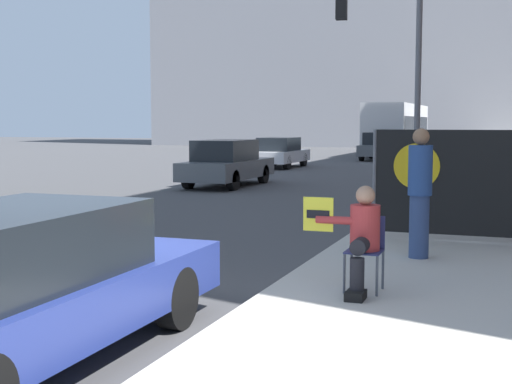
{
  "coord_description": "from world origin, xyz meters",
  "views": [
    {
      "loc": [
        4.24,
        -5.69,
        2.09
      ],
      "look_at": [
        0.67,
        4.04,
        1.08
      ],
      "focal_mm": 50.0,
      "sensor_mm": 36.0,
      "label": 1
    }
  ],
  "objects_px": {
    "protest_banner": "(450,182)",
    "city_bus_on_road": "(397,126)",
    "car_on_road_distant": "(380,146)",
    "car_on_road_nearest": "(227,163)",
    "jogger_on_sidewalk": "(420,192)",
    "traffic_light_pole": "(390,50)",
    "parked_car_curbside": "(17,288)",
    "car_on_road_midblock": "(280,153)",
    "seated_protester": "(361,236)"
  },
  "relations": [
    {
      "from": "seated_protester",
      "to": "city_bus_on_road",
      "type": "distance_m",
      "value": 39.35
    },
    {
      "from": "parked_car_curbside",
      "to": "car_on_road_distant",
      "type": "relative_size",
      "value": 1.02
    },
    {
      "from": "traffic_light_pole",
      "to": "car_on_road_distant",
      "type": "relative_size",
      "value": 1.28
    },
    {
      "from": "seated_protester",
      "to": "car_on_road_midblock",
      "type": "height_order",
      "value": "car_on_road_midblock"
    },
    {
      "from": "parked_car_curbside",
      "to": "city_bus_on_road",
      "type": "relative_size",
      "value": 0.41
    },
    {
      "from": "protest_banner",
      "to": "city_bus_on_road",
      "type": "bearing_deg",
      "value": 100.34
    },
    {
      "from": "car_on_road_distant",
      "to": "protest_banner",
      "type": "bearing_deg",
      "value": -77.51
    },
    {
      "from": "traffic_light_pole",
      "to": "city_bus_on_road",
      "type": "height_order",
      "value": "traffic_light_pole"
    },
    {
      "from": "parked_car_curbside",
      "to": "seated_protester",
      "type": "bearing_deg",
      "value": 52.38
    },
    {
      "from": "parked_car_curbside",
      "to": "car_on_road_distant",
      "type": "bearing_deg",
      "value": 95.36
    },
    {
      "from": "protest_banner",
      "to": "traffic_light_pole",
      "type": "distance_m",
      "value": 8.34
    },
    {
      "from": "traffic_light_pole",
      "to": "car_on_road_midblock",
      "type": "bearing_deg",
      "value": 120.26
    },
    {
      "from": "protest_banner",
      "to": "car_on_road_distant",
      "type": "height_order",
      "value": "protest_banner"
    },
    {
      "from": "parked_car_curbside",
      "to": "car_on_road_midblock",
      "type": "distance_m",
      "value": 27.45
    },
    {
      "from": "traffic_light_pole",
      "to": "car_on_road_nearest",
      "type": "relative_size",
      "value": 1.29
    },
    {
      "from": "jogger_on_sidewalk",
      "to": "car_on_road_nearest",
      "type": "bearing_deg",
      "value": -17.86
    },
    {
      "from": "jogger_on_sidewalk",
      "to": "traffic_light_pole",
      "type": "xyz_separation_m",
      "value": [
        -2.02,
        9.14,
        2.92
      ]
    },
    {
      "from": "parked_car_curbside",
      "to": "city_bus_on_road",
      "type": "height_order",
      "value": "city_bus_on_road"
    },
    {
      "from": "car_on_road_distant",
      "to": "car_on_road_midblock",
      "type": "bearing_deg",
      "value": -110.47
    },
    {
      "from": "car_on_road_nearest",
      "to": "car_on_road_distant",
      "type": "distance_m",
      "value": 18.41
    },
    {
      "from": "car_on_road_nearest",
      "to": "city_bus_on_road",
      "type": "xyz_separation_m",
      "value": [
        1.61,
        25.11,
        1.12
      ]
    },
    {
      "from": "protest_banner",
      "to": "car_on_road_midblock",
      "type": "bearing_deg",
      "value": 115.53
    },
    {
      "from": "parked_car_curbside",
      "to": "car_on_road_midblock",
      "type": "xyz_separation_m",
      "value": [
        -6.46,
        26.68,
        0.01
      ]
    },
    {
      "from": "protest_banner",
      "to": "car_on_road_midblock",
      "type": "relative_size",
      "value": 0.61
    },
    {
      "from": "car_on_road_distant",
      "to": "city_bus_on_road",
      "type": "height_order",
      "value": "city_bus_on_road"
    },
    {
      "from": "city_bus_on_road",
      "to": "car_on_road_distant",
      "type": "bearing_deg",
      "value": -88.84
    },
    {
      "from": "seated_protester",
      "to": "parked_car_curbside",
      "type": "bearing_deg",
      "value": -136.99
    },
    {
      "from": "car_on_road_distant",
      "to": "city_bus_on_road",
      "type": "relative_size",
      "value": 0.4
    },
    {
      "from": "jogger_on_sidewalk",
      "to": "city_bus_on_road",
      "type": "distance_m",
      "value": 37.08
    },
    {
      "from": "car_on_road_distant",
      "to": "city_bus_on_road",
      "type": "distance_m",
      "value": 6.87
    },
    {
      "from": "car_on_road_midblock",
      "to": "car_on_road_distant",
      "type": "height_order",
      "value": "car_on_road_distant"
    },
    {
      "from": "jogger_on_sidewalk",
      "to": "car_on_road_distant",
      "type": "xyz_separation_m",
      "value": [
        -5.97,
        29.79,
        -0.35
      ]
    },
    {
      "from": "car_on_road_distant",
      "to": "traffic_light_pole",
      "type": "bearing_deg",
      "value": -79.17
    },
    {
      "from": "seated_protester",
      "to": "traffic_light_pole",
      "type": "distance_m",
      "value": 12.04
    },
    {
      "from": "seated_protester",
      "to": "car_on_road_distant",
      "type": "height_order",
      "value": "car_on_road_distant"
    },
    {
      "from": "car_on_road_midblock",
      "to": "seated_protester",
      "type": "bearing_deg",
      "value": -69.64
    },
    {
      "from": "car_on_road_midblock",
      "to": "car_on_road_distant",
      "type": "relative_size",
      "value": 0.92
    },
    {
      "from": "traffic_light_pole",
      "to": "parked_car_curbside",
      "type": "relative_size",
      "value": 1.26
    },
    {
      "from": "car_on_road_midblock",
      "to": "city_bus_on_road",
      "type": "bearing_deg",
      "value": 78.79
    },
    {
      "from": "seated_protester",
      "to": "car_on_road_distant",
      "type": "relative_size",
      "value": 0.27
    },
    {
      "from": "protest_banner",
      "to": "car_on_road_nearest",
      "type": "xyz_separation_m",
      "value": [
        -7.98,
        9.81,
        -0.37
      ]
    },
    {
      "from": "protest_banner",
      "to": "city_bus_on_road",
      "type": "relative_size",
      "value": 0.22
    },
    {
      "from": "car_on_road_nearest",
      "to": "city_bus_on_road",
      "type": "relative_size",
      "value": 0.4
    },
    {
      "from": "jogger_on_sidewalk",
      "to": "city_bus_on_road",
      "type": "relative_size",
      "value": 0.16
    },
    {
      "from": "protest_banner",
      "to": "parked_car_curbside",
      "type": "bearing_deg",
      "value": -112.7
    },
    {
      "from": "seated_protester",
      "to": "traffic_light_pole",
      "type": "height_order",
      "value": "traffic_light_pole"
    },
    {
      "from": "traffic_light_pole",
      "to": "jogger_on_sidewalk",
      "type": "bearing_deg",
      "value": -77.56
    },
    {
      "from": "car_on_road_nearest",
      "to": "jogger_on_sidewalk",
      "type": "bearing_deg",
      "value": -56.07
    },
    {
      "from": "protest_banner",
      "to": "traffic_light_pole",
      "type": "bearing_deg",
      "value": 106.96
    },
    {
      "from": "car_on_road_nearest",
      "to": "car_on_road_distant",
      "type": "height_order",
      "value": "car_on_road_distant"
    }
  ]
}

